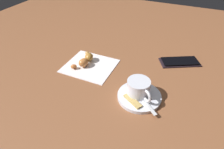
{
  "coord_description": "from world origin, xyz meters",
  "views": [
    {
      "loc": [
        0.2,
        -0.44,
        0.41
      ],
      "look_at": [
        0.0,
        -0.0,
        0.02
      ],
      "focal_mm": 30.03,
      "sensor_mm": 36.0,
      "label": 1
    }
  ],
  "objects_px": {
    "sugar_packet": "(133,101)",
    "cell_phone": "(180,62)",
    "saucer": "(139,96)",
    "napkin": "(90,66)",
    "croissant": "(86,60)",
    "espresso_cup": "(139,88)",
    "teaspoon": "(140,95)"
  },
  "relations": [
    {
      "from": "saucer",
      "to": "teaspoon",
      "type": "relative_size",
      "value": 1.27
    },
    {
      "from": "napkin",
      "to": "cell_phone",
      "type": "bearing_deg",
      "value": 27.59
    },
    {
      "from": "teaspoon",
      "to": "sugar_packet",
      "type": "distance_m",
      "value": 0.03
    },
    {
      "from": "saucer",
      "to": "croissant",
      "type": "bearing_deg",
      "value": 159.18
    },
    {
      "from": "saucer",
      "to": "napkin",
      "type": "bearing_deg",
      "value": 158.99
    },
    {
      "from": "teaspoon",
      "to": "cell_phone",
      "type": "bearing_deg",
      "value": 70.84
    },
    {
      "from": "espresso_cup",
      "to": "croissant",
      "type": "xyz_separation_m",
      "value": [
        -0.23,
        0.09,
        -0.02
      ]
    },
    {
      "from": "napkin",
      "to": "cell_phone",
      "type": "distance_m",
      "value": 0.34
    },
    {
      "from": "teaspoon",
      "to": "croissant",
      "type": "distance_m",
      "value": 0.26
    },
    {
      "from": "cell_phone",
      "to": "teaspoon",
      "type": "bearing_deg",
      "value": -109.16
    },
    {
      "from": "saucer",
      "to": "sugar_packet",
      "type": "bearing_deg",
      "value": -106.91
    },
    {
      "from": "espresso_cup",
      "to": "croissant",
      "type": "distance_m",
      "value": 0.25
    },
    {
      "from": "sugar_packet",
      "to": "cell_phone",
      "type": "height_order",
      "value": "sugar_packet"
    },
    {
      "from": "napkin",
      "to": "cell_phone",
      "type": "relative_size",
      "value": 1.12
    },
    {
      "from": "sugar_packet",
      "to": "cell_phone",
      "type": "xyz_separation_m",
      "value": [
        0.09,
        0.27,
        -0.01
      ]
    },
    {
      "from": "croissant",
      "to": "cell_phone",
      "type": "distance_m",
      "value": 0.36
    },
    {
      "from": "napkin",
      "to": "croissant",
      "type": "bearing_deg",
      "value": 161.15
    },
    {
      "from": "saucer",
      "to": "teaspoon",
      "type": "bearing_deg",
      "value": -64.53
    },
    {
      "from": "teaspoon",
      "to": "cell_phone",
      "type": "xyz_separation_m",
      "value": [
        0.08,
        0.24,
        -0.01
      ]
    },
    {
      "from": "croissant",
      "to": "cell_phone",
      "type": "relative_size",
      "value": 0.78
    },
    {
      "from": "saucer",
      "to": "sugar_packet",
      "type": "distance_m",
      "value": 0.04
    },
    {
      "from": "napkin",
      "to": "croissant",
      "type": "relative_size",
      "value": 1.43
    },
    {
      "from": "croissant",
      "to": "espresso_cup",
      "type": "bearing_deg",
      "value": -20.4
    },
    {
      "from": "napkin",
      "to": "saucer",
      "type": "bearing_deg",
      "value": -21.01
    },
    {
      "from": "cell_phone",
      "to": "saucer",
      "type": "bearing_deg",
      "value": -109.31
    },
    {
      "from": "saucer",
      "to": "cell_phone",
      "type": "xyz_separation_m",
      "value": [
        0.08,
        0.24,
        -0.0
      ]
    },
    {
      "from": "sugar_packet",
      "to": "saucer",
      "type": "bearing_deg",
      "value": 104.24
    },
    {
      "from": "saucer",
      "to": "napkin",
      "type": "distance_m",
      "value": 0.23
    },
    {
      "from": "teaspoon",
      "to": "cell_phone",
      "type": "distance_m",
      "value": 0.26
    },
    {
      "from": "espresso_cup",
      "to": "napkin",
      "type": "relative_size",
      "value": 0.47
    },
    {
      "from": "espresso_cup",
      "to": "sugar_packet",
      "type": "distance_m",
      "value": 0.04
    },
    {
      "from": "espresso_cup",
      "to": "teaspoon",
      "type": "relative_size",
      "value": 0.81
    }
  ]
}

